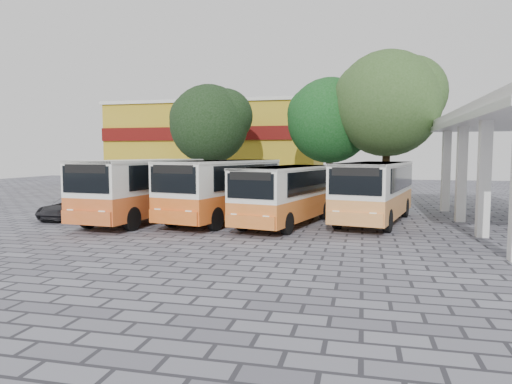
% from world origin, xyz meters
% --- Properties ---
extents(ground, '(90.00, 90.00, 0.00)m').
position_xyz_m(ground, '(0.00, 0.00, 0.00)').
color(ground, '#595863').
rests_on(ground, ground).
extents(shophouse_block, '(20.40, 10.40, 8.30)m').
position_xyz_m(shophouse_block, '(-11.00, 25.99, 4.16)').
color(shophouse_block, '#B1911A').
rests_on(shophouse_block, ground).
extents(bus_far_left, '(3.42, 8.74, 3.07)m').
position_xyz_m(bus_far_left, '(-7.57, 2.74, 1.78)').
color(bus_far_left, '#D25B23').
rests_on(bus_far_left, ground).
extents(bus_centre_left, '(4.31, 8.86, 3.04)m').
position_xyz_m(bus_centre_left, '(-3.68, 3.65, 1.76)').
color(bus_centre_left, orange).
rests_on(bus_centre_left, ground).
extents(bus_centre_right, '(4.01, 8.10, 2.78)m').
position_xyz_m(bus_centre_right, '(-0.37, 3.13, 1.61)').
color(bus_centre_right, orange).
rests_on(bus_centre_right, ground).
extents(bus_far_right, '(4.19, 8.58, 2.95)m').
position_xyz_m(bus_far_right, '(3.68, 4.83, 1.70)').
color(bus_far_right, '#E89247').
rests_on(bus_far_right, ground).
extents(tree_left, '(6.26, 5.97, 8.60)m').
position_xyz_m(tree_left, '(-8.25, 15.07, 5.81)').
color(tree_left, '#4B321F').
rests_on(tree_left, ground).
extents(tree_middle, '(6.31, 6.01, 8.72)m').
position_xyz_m(tree_middle, '(0.84, 14.77, 5.91)').
color(tree_middle, '#3E2C18').
rests_on(tree_middle, ground).
extents(tree_right, '(7.26, 6.92, 10.11)m').
position_xyz_m(tree_right, '(4.67, 13.37, 6.88)').
color(tree_right, black).
rests_on(tree_right, ground).
extents(parked_car, '(2.05, 4.06, 1.10)m').
position_xyz_m(parked_car, '(-11.74, 2.67, 0.55)').
color(parked_car, black).
rests_on(parked_car, ground).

